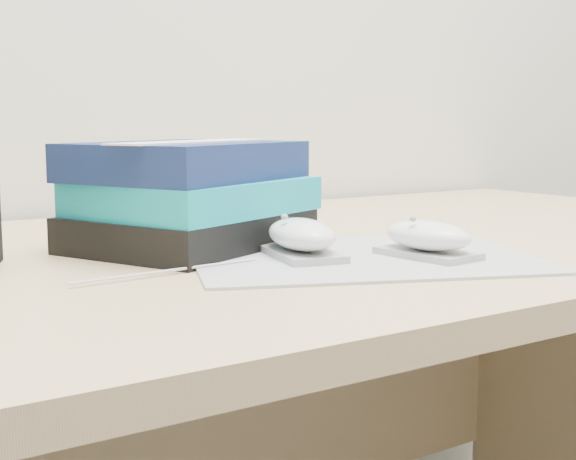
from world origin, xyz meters
TOP-DOWN VIEW (x-y plane):
  - desk at (0.00, 1.64)m, footprint 1.60×0.80m
  - mousepad at (0.02, 1.44)m, footprint 0.44×0.40m
  - mouse_rear at (-0.04, 1.46)m, footprint 0.09×0.13m
  - mouse_front at (0.07, 1.39)m, footprint 0.07×0.12m
  - usb_cable at (-0.20, 1.46)m, footprint 0.21×0.02m
  - book_stack at (-0.10, 1.61)m, footprint 0.31×0.29m

SIDE VIEW (x-z plane):
  - desk at x=0.00m, z-range 0.13..0.86m
  - mousepad at x=0.02m, z-range 0.73..0.73m
  - usb_cable at x=-0.20m, z-range 0.73..0.74m
  - mouse_front at x=0.07m, z-range 0.73..0.78m
  - mouse_rear at x=-0.04m, z-range 0.73..0.78m
  - book_stack at x=-0.10m, z-range 0.73..0.85m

